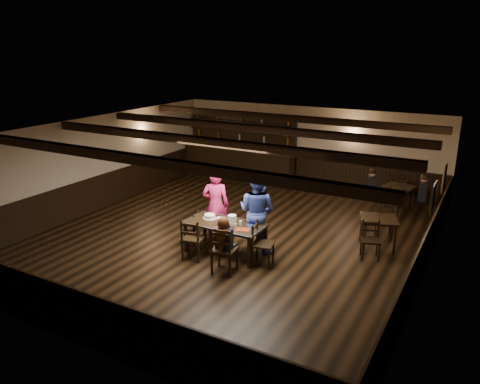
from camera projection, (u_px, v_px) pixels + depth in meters
The scene contains 25 objects.
ground at pixel (232, 237), 11.69m from camera, with size 10.00×10.00×0.00m, color black.
room_shell at pixel (233, 170), 11.19m from camera, with size 9.02×10.02×2.71m.
dining_table at pixel (225, 226), 10.58m from camera, with size 1.81×0.93×0.75m.
chair_near_left at pixel (192, 237), 10.30m from camera, with size 0.52×0.51×0.96m.
chair_near_right at pixel (223, 247), 9.65m from camera, with size 0.54×0.52×1.03m.
chair_end_left at pixel (193, 225), 11.19m from camera, with size 0.44×0.45×0.80m.
chair_end_right at pixel (259, 240), 10.08m from camera, with size 0.52×0.54×0.98m.
chair_far_pushed at pixel (219, 212), 12.01m from camera, with size 0.43×0.42×0.84m.
woman_pink at pixel (216, 205), 11.33m from camera, with size 0.65×0.43×1.78m, color #D63269.
man_blue at pixel (257, 211), 10.72m from camera, with size 0.93×0.72×1.91m, color navy.
seated_person at pixel (224, 236), 9.65m from camera, with size 0.33×0.50×0.82m.
cake at pixel (210, 217), 10.83m from camera, with size 0.31×0.31×0.10m.
plate_stack_a at pixel (220, 221), 10.51m from camera, with size 0.15×0.15×0.14m, color white.
plate_stack_b at pixel (232, 220), 10.45m from camera, with size 0.19×0.19×0.22m, color white.
tea_light at pixel (227, 221), 10.58m from camera, with size 0.05×0.05×0.06m.
salt_shaker at pixel (236, 225), 10.29m from camera, with size 0.04×0.04×0.09m, color silver.
pepper_shaker at pixel (241, 226), 10.27m from camera, with size 0.03×0.03×0.08m, color #A5A8AD.
drink_glass at pixel (241, 223), 10.45m from camera, with size 0.06×0.06×0.10m, color silver.
menu_red at pixel (243, 229), 10.19m from camera, with size 0.31×0.22×0.00m, color maroon.
menu_blue at pixel (252, 226), 10.40m from camera, with size 0.27×0.19×0.00m, color navy.
bar_counter at pixel (239, 159), 16.54m from camera, with size 4.34×0.70×2.20m.
back_table_a at pixel (379, 222), 10.89m from camera, with size 1.06×1.06×0.75m.
back_table_b at pixel (398, 190), 13.35m from camera, with size 0.94×0.94×0.75m.
bg_patron_left at pixel (372, 182), 13.42m from camera, with size 0.32×0.42×0.76m.
bg_patron_right at pixel (423, 188), 12.88m from camera, with size 0.27×0.39×0.75m.
Camera 1 is at (5.42, -9.35, 4.59)m, focal length 35.00 mm.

